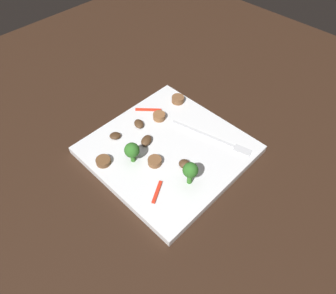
{
  "coord_description": "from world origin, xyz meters",
  "views": [
    {
      "loc": [
        0.29,
        -0.29,
        0.49
      ],
      "look_at": [
        0.0,
        0.0,
        0.02
      ],
      "focal_mm": 32.58,
      "sensor_mm": 36.0,
      "label": 1
    }
  ],
  "objects_px": {
    "mushroom_3": "(146,140)",
    "sausage_slice_2": "(103,161)",
    "broccoli_floret_0": "(132,151)",
    "mushroom_1": "(184,164)",
    "sausage_slice_3": "(178,99)",
    "pepper_strip_0": "(157,192)",
    "plate": "(168,150)",
    "fork": "(216,139)",
    "sausage_slice_0": "(155,161)",
    "mushroom_2": "(115,136)",
    "broccoli_floret_1": "(190,171)",
    "mushroom_0": "(138,124)",
    "sausage_slice_1": "(159,116)",
    "pepper_strip_1": "(148,110)"
  },
  "relations": [
    {
      "from": "broccoli_floret_1",
      "to": "mushroom_1",
      "type": "relative_size",
      "value": 2.39
    },
    {
      "from": "broccoli_floret_0",
      "to": "mushroom_0",
      "type": "xyz_separation_m",
      "value": [
        -0.06,
        0.07,
        -0.02
      ]
    },
    {
      "from": "fork",
      "to": "mushroom_0",
      "type": "bearing_deg",
      "value": -163.08
    },
    {
      "from": "plate",
      "to": "mushroom_3",
      "type": "relative_size",
      "value": 9.6
    },
    {
      "from": "sausage_slice_2",
      "to": "pepper_strip_0",
      "type": "relative_size",
      "value": 0.61
    },
    {
      "from": "sausage_slice_0",
      "to": "sausage_slice_1",
      "type": "relative_size",
      "value": 0.99
    },
    {
      "from": "mushroom_2",
      "to": "mushroom_3",
      "type": "relative_size",
      "value": 0.78
    },
    {
      "from": "broccoli_floret_1",
      "to": "pepper_strip_1",
      "type": "height_order",
      "value": "broccoli_floret_1"
    },
    {
      "from": "plate",
      "to": "sausage_slice_0",
      "type": "relative_size",
      "value": 10.65
    },
    {
      "from": "plate",
      "to": "fork",
      "type": "xyz_separation_m",
      "value": [
        0.06,
        0.08,
        0.01
      ]
    },
    {
      "from": "mushroom_3",
      "to": "pepper_strip_0",
      "type": "relative_size",
      "value": 0.63
    },
    {
      "from": "sausage_slice_3",
      "to": "broccoli_floret_0",
      "type": "bearing_deg",
      "value": -73.1
    },
    {
      "from": "mushroom_0",
      "to": "mushroom_2",
      "type": "relative_size",
      "value": 1.18
    },
    {
      "from": "fork",
      "to": "sausage_slice_2",
      "type": "distance_m",
      "value": 0.23
    },
    {
      "from": "broccoli_floret_0",
      "to": "pepper_strip_0",
      "type": "bearing_deg",
      "value": -12.35
    },
    {
      "from": "sausage_slice_2",
      "to": "sausage_slice_3",
      "type": "height_order",
      "value": "sausage_slice_3"
    },
    {
      "from": "plate",
      "to": "sausage_slice_1",
      "type": "bearing_deg",
      "value": 147.5
    },
    {
      "from": "plate",
      "to": "mushroom_0",
      "type": "distance_m",
      "value": 0.09
    },
    {
      "from": "sausage_slice_2",
      "to": "mushroom_0",
      "type": "distance_m",
      "value": 0.12
    },
    {
      "from": "mushroom_0",
      "to": "mushroom_1",
      "type": "bearing_deg",
      "value": -3.86
    },
    {
      "from": "plate",
      "to": "sausage_slice_2",
      "type": "xyz_separation_m",
      "value": [
        -0.06,
        -0.12,
        0.01
      ]
    },
    {
      "from": "plate",
      "to": "mushroom_3",
      "type": "bearing_deg",
      "value": -151.0
    },
    {
      "from": "sausage_slice_3",
      "to": "mushroom_0",
      "type": "bearing_deg",
      "value": -93.01
    },
    {
      "from": "broccoli_floret_0",
      "to": "mushroom_3",
      "type": "distance_m",
      "value": 0.06
    },
    {
      "from": "broccoli_floret_1",
      "to": "pepper_strip_0",
      "type": "height_order",
      "value": "broccoli_floret_1"
    },
    {
      "from": "mushroom_3",
      "to": "pepper_strip_0",
      "type": "xyz_separation_m",
      "value": [
        0.1,
        -0.07,
        -0.0
      ]
    },
    {
      "from": "sausage_slice_0",
      "to": "mushroom_2",
      "type": "bearing_deg",
      "value": -174.75
    },
    {
      "from": "broccoli_floret_0",
      "to": "mushroom_1",
      "type": "xyz_separation_m",
      "value": [
        0.08,
        0.06,
        -0.02
      ]
    },
    {
      "from": "sausage_slice_2",
      "to": "pepper_strip_0",
      "type": "xyz_separation_m",
      "value": [
        0.12,
        0.03,
        -0.0
      ]
    },
    {
      "from": "mushroom_1",
      "to": "mushroom_3",
      "type": "xyz_separation_m",
      "value": [
        -0.1,
        -0.01,
        -0.0
      ]
    },
    {
      "from": "broccoli_floret_0",
      "to": "mushroom_3",
      "type": "relative_size",
      "value": 1.53
    },
    {
      "from": "broccoli_floret_1",
      "to": "mushroom_2",
      "type": "xyz_separation_m",
      "value": [
        -0.19,
        -0.02,
        -0.03
      ]
    },
    {
      "from": "mushroom_1",
      "to": "mushroom_2",
      "type": "bearing_deg",
      "value": -163.55
    },
    {
      "from": "plate",
      "to": "sausage_slice_2",
      "type": "bearing_deg",
      "value": -117.54
    },
    {
      "from": "mushroom_3",
      "to": "sausage_slice_2",
      "type": "bearing_deg",
      "value": -102.34
    },
    {
      "from": "sausage_slice_2",
      "to": "pepper_strip_1",
      "type": "bearing_deg",
      "value": 106.29
    },
    {
      "from": "sausage_slice_0",
      "to": "mushroom_2",
      "type": "xyz_separation_m",
      "value": [
        -0.11,
        -0.01,
        -0.0
      ]
    },
    {
      "from": "sausage_slice_3",
      "to": "pepper_strip_0",
      "type": "relative_size",
      "value": 0.61
    },
    {
      "from": "fork",
      "to": "broccoli_floret_0",
      "type": "distance_m",
      "value": 0.18
    },
    {
      "from": "broccoli_floret_0",
      "to": "sausage_slice_2",
      "type": "bearing_deg",
      "value": -129.26
    },
    {
      "from": "fork",
      "to": "mushroom_0",
      "type": "relative_size",
      "value": 6.44
    },
    {
      "from": "mushroom_3",
      "to": "sausage_slice_3",
      "type": "bearing_deg",
      "value": 106.72
    },
    {
      "from": "plate",
      "to": "fork",
      "type": "bearing_deg",
      "value": 55.36
    },
    {
      "from": "fork",
      "to": "sausage_slice_1",
      "type": "xyz_separation_m",
      "value": [
        -0.13,
        -0.04,
        0.0
      ]
    },
    {
      "from": "mushroom_0",
      "to": "fork",
      "type": "bearing_deg",
      "value": 30.65
    },
    {
      "from": "broccoli_floret_0",
      "to": "sausage_slice_2",
      "type": "height_order",
      "value": "broccoli_floret_0"
    },
    {
      "from": "sausage_slice_3",
      "to": "mushroom_0",
      "type": "distance_m",
      "value": 0.12
    },
    {
      "from": "mushroom_0",
      "to": "pepper_strip_1",
      "type": "relative_size",
      "value": 0.47
    },
    {
      "from": "sausage_slice_3",
      "to": "mushroom_3",
      "type": "distance_m",
      "value": 0.15
    },
    {
      "from": "mushroom_2",
      "to": "fork",
      "type": "bearing_deg",
      "value": 42.36
    }
  ]
}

